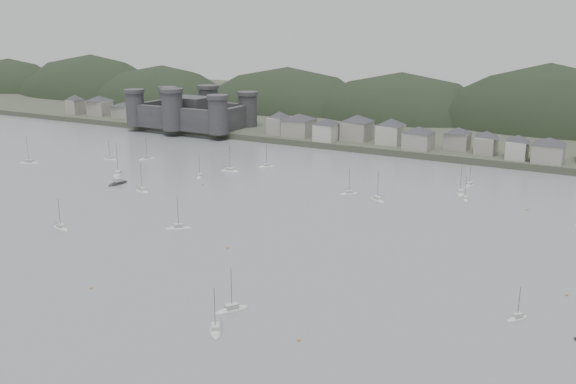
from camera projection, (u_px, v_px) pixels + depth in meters
The scene contains 9 objects.
ground at pixel (122, 296), 137.95m from camera, with size 900.00×900.00×0.00m, color slate.
far_shore_land at pixel (462, 118), 385.76m from camera, with size 900.00×250.00×3.00m, color #383D2D.
forested_ridge at pixel (457, 145), 365.30m from camera, with size 851.55×103.94×102.57m.
castle at pixel (191, 112), 342.98m from camera, with size 66.00×43.00×20.00m.
waterfront_town at pixel (515, 143), 266.05m from camera, with size 451.48×28.46×12.92m.
sailboat_lead at pixel (232, 310), 130.83m from camera, with size 6.15×7.69×10.39m.
moored_fleet at pixel (217, 202), 208.92m from camera, with size 233.21×162.18×13.60m.
motor_launch_far at pixel (118, 183), 233.19m from camera, with size 3.90×9.09×4.10m.
mooring_buoys at pixel (255, 226), 184.69m from camera, with size 170.06×135.80×0.70m.
Camera 1 is at (94.14, -92.83, 58.52)m, focal length 38.89 mm.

